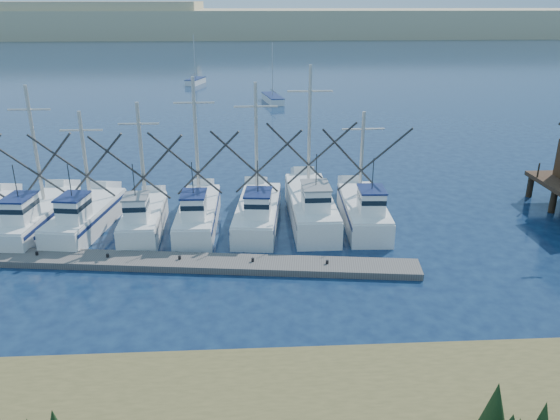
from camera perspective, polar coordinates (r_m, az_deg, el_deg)
The scene contains 6 objects.
ground at distance 25.67m, azimuth 1.47°, elevation -10.74°, with size 500.00×500.00×0.00m, color #0C1936.
floating_dock at distance 30.59m, azimuth -12.24°, elevation -5.31°, with size 27.91×1.86×0.37m, color #5E5854.
dune_ridge at distance 231.89m, azimuth -3.04°, elevation 18.97°, with size 360.00×60.00×10.00m, color tan.
trawler_fleet at distance 34.75m, azimuth -9.94°, elevation -0.44°, with size 27.35×9.57×9.78m.
sailboat_near at distance 78.65m, azimuth -0.78°, elevation 11.55°, with size 2.98×6.95×8.10m.
sailboat_far at distance 97.24m, azimuth -8.82°, elevation 13.16°, with size 3.25×5.50×8.10m.
Camera 1 is at (-1.92, -21.72, 13.54)m, focal length 35.00 mm.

